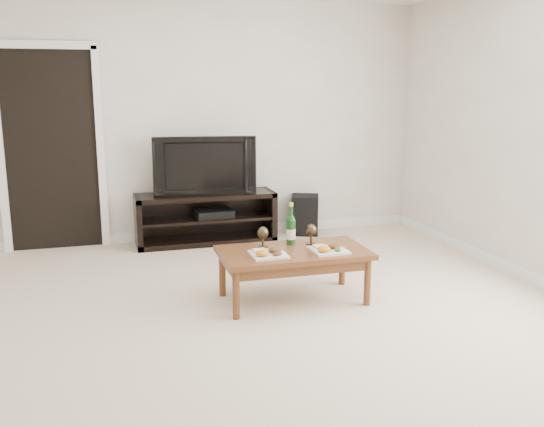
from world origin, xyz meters
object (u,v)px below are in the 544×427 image
Objects in this scene: television at (204,165)px; subwoofer at (305,215)px; coffee_table at (293,275)px; media_console at (206,218)px.

television is 2.39× the size of subwoofer.
television is 0.92× the size of coffee_table.
media_console is 1.17m from subwoofer.
media_console reaches higher than coffee_table.
coffee_table is at bearing -79.94° from media_console.
television reaches higher than subwoofer.
television is 1.33m from subwoofer.
television is at bearing 0.00° from media_console.
subwoofer reaches higher than coffee_table.
television is at bearing -156.51° from subwoofer.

